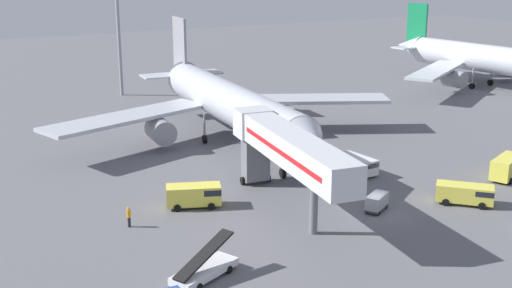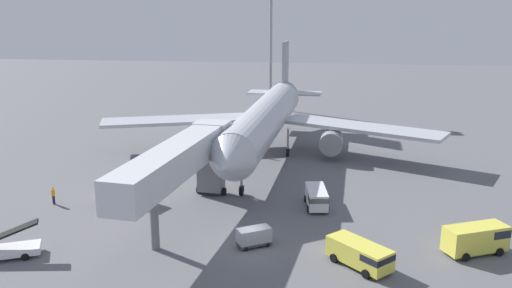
% 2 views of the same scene
% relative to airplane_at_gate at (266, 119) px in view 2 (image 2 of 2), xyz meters
% --- Properties ---
extents(ground_plane, '(300.00, 300.00, 0.00)m').
position_rel_airplane_at_gate_xyz_m(ground_plane, '(1.72, -27.71, -5.08)').
color(ground_plane, slate).
extents(airplane_at_gate, '(46.01, 46.48, 13.99)m').
position_rel_airplane_at_gate_xyz_m(airplane_at_gate, '(0.00, 0.00, 0.00)').
color(airplane_at_gate, '#B7BCC6').
rests_on(airplane_at_gate, ground).
extents(jet_bridge, '(5.89, 21.94, 7.69)m').
position_rel_airplane_at_gate_xyz_m(jet_bridge, '(-5.05, -22.79, 0.78)').
color(jet_bridge, silver).
rests_on(jet_bridge, ground).
extents(belt_loader_truck, '(5.93, 4.20, 2.85)m').
position_rel_airplane_at_gate_xyz_m(belt_loader_truck, '(-17.27, -32.20, -4.34)').
color(belt_loader_truck, white).
rests_on(belt_loader_truck, ground).
extents(service_van_far_left, '(5.15, 5.15, 1.88)m').
position_rel_airplane_at_gate_xyz_m(service_van_far_left, '(10.63, -29.98, -3.99)').
color(service_van_far_left, '#E5DB4C').
rests_on(service_van_far_left, ground).
extents(service_van_outer_left, '(5.44, 3.64, 2.09)m').
position_rel_airplane_at_gate_xyz_m(service_van_outer_left, '(-12.22, -18.62, -3.88)').
color(service_van_outer_left, '#E5DB4C').
rests_on(service_van_outer_left, ground).
extents(service_van_mid_left, '(5.48, 3.90, 2.33)m').
position_rel_airplane_at_gate_xyz_m(service_van_mid_left, '(20.01, -26.35, -3.76)').
color(service_van_mid_left, '#E5DB4C').
rests_on(service_van_mid_left, ground).
extents(service_van_near_left, '(2.55, 4.90, 1.89)m').
position_rel_airplane_at_gate_xyz_m(service_van_near_left, '(7.02, -17.85, -3.99)').
color(service_van_near_left, white).
rests_on(service_van_near_left, ground).
extents(baggage_cart_mid_center, '(3.02, 2.53, 1.60)m').
position_rel_airplane_at_gate_xyz_m(baggage_cart_mid_center, '(2.10, -27.43, -4.20)').
color(baggage_cart_mid_center, '#38383D').
rests_on(baggage_cart_mid_center, ground).
extents(ground_crew_worker_foreground, '(0.50, 0.50, 1.84)m').
position_rel_airplane_at_gate_xyz_m(ground_crew_worker_foreground, '(-19.19, -20.38, -4.11)').
color(ground_crew_worker_foreground, '#1E2333').
rests_on(ground_crew_worker_foreground, ground).
extents(apron_light_mast, '(2.40, 2.40, 24.84)m').
position_rel_airplane_at_gate_xyz_m(apron_light_mast, '(-3.06, 34.31, 12.24)').
color(apron_light_mast, '#93969B').
rests_on(apron_light_mast, ground).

